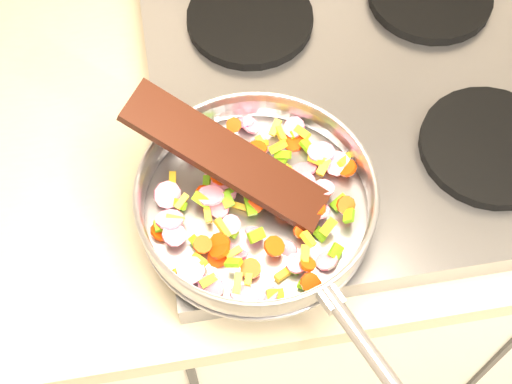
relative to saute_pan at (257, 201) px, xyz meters
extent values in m
cube|color=#939399|center=(0.19, 0.19, -0.07)|extent=(0.60, 0.60, 0.04)
cylinder|color=black|center=(0.05, 0.05, -0.04)|extent=(0.19, 0.19, 0.02)
cylinder|color=black|center=(0.33, 0.05, -0.04)|extent=(0.19, 0.19, 0.02)
cylinder|color=black|center=(0.05, 0.33, -0.04)|extent=(0.19, 0.19, 0.02)
cylinder|color=#9E9EA5|center=(0.00, 0.00, -0.03)|extent=(0.29, 0.29, 0.01)
torus|color=#9E9EA5|center=(0.00, 0.00, 0.00)|extent=(0.33, 0.33, 0.05)
torus|color=#9E9EA5|center=(0.00, 0.00, 0.02)|extent=(0.30, 0.30, 0.01)
cylinder|color=#9E9EA5|center=(0.09, -0.22, 0.01)|extent=(0.09, 0.18, 0.02)
cube|color=#9E9EA5|center=(0.06, -0.14, 0.01)|extent=(0.03, 0.04, 0.02)
cube|color=gold|center=(0.04, 0.04, -0.02)|extent=(0.02, 0.02, 0.02)
cylinder|color=#E4165B|center=(-0.03, -0.12, -0.01)|extent=(0.04, 0.04, 0.03)
cube|color=#5DA012|center=(0.07, 0.10, -0.02)|extent=(0.02, 0.01, 0.01)
cylinder|color=red|center=(-0.02, -0.08, -0.01)|extent=(0.03, 0.03, 0.01)
cube|color=#5DA012|center=(0.05, 0.07, -0.01)|extent=(0.02, 0.02, 0.02)
cylinder|color=#E4165B|center=(0.08, 0.00, 0.00)|extent=(0.04, 0.04, 0.01)
cylinder|color=#E4165B|center=(0.07, -0.08, -0.02)|extent=(0.03, 0.04, 0.02)
cylinder|color=red|center=(0.05, -0.11, -0.02)|extent=(0.03, 0.03, 0.01)
cylinder|color=#E4165B|center=(-0.04, -0.05, -0.02)|extent=(0.05, 0.04, 0.03)
cylinder|color=red|center=(0.00, 0.07, -0.01)|extent=(0.03, 0.03, 0.01)
cube|color=#5DA012|center=(-0.08, -0.04, -0.01)|extent=(0.02, 0.02, 0.01)
cylinder|color=red|center=(0.12, 0.03, -0.01)|extent=(0.03, 0.03, 0.02)
cylinder|color=red|center=(0.06, 0.09, -0.02)|extent=(0.04, 0.04, 0.01)
cube|color=gold|center=(0.05, -0.03, -0.01)|extent=(0.02, 0.01, 0.01)
cube|color=#5DA012|center=(-0.12, -0.01, -0.01)|extent=(0.02, 0.02, 0.01)
cylinder|color=#E4165B|center=(-0.11, 0.03, -0.01)|extent=(0.04, 0.03, 0.04)
cube|color=#5DA012|center=(0.10, -0.01, -0.02)|extent=(0.03, 0.02, 0.01)
cube|color=#5DA012|center=(-0.07, 0.01, 0.00)|extent=(0.03, 0.02, 0.02)
cube|color=#5DA012|center=(0.00, -0.12, -0.02)|extent=(0.02, 0.02, 0.01)
cube|color=#5DA012|center=(0.07, -0.05, -0.02)|extent=(0.02, 0.02, 0.02)
cube|color=gold|center=(-0.02, 0.01, -0.02)|extent=(0.03, 0.02, 0.01)
cylinder|color=#E4165B|center=(-0.06, 0.02, 0.00)|extent=(0.05, 0.05, 0.02)
cylinder|color=#E4165B|center=(0.07, 0.11, -0.01)|extent=(0.04, 0.04, 0.02)
cylinder|color=red|center=(0.04, -0.11, 0.00)|extent=(0.03, 0.02, 0.02)
cylinder|color=red|center=(0.05, -0.05, -0.01)|extent=(0.03, 0.02, 0.02)
cylinder|color=red|center=(0.05, 0.02, 0.00)|extent=(0.03, 0.03, 0.01)
cube|color=#5DA012|center=(-0.06, 0.04, -0.02)|extent=(0.02, 0.03, 0.02)
cylinder|color=#E4165B|center=(0.01, 0.05, -0.01)|extent=(0.05, 0.04, 0.02)
cylinder|color=red|center=(-0.05, -0.05, -0.01)|extent=(0.03, 0.03, 0.03)
cube|color=gold|center=(0.01, -0.09, -0.02)|extent=(0.02, 0.02, 0.01)
cube|color=#5DA012|center=(-0.01, -0.05, 0.00)|extent=(0.02, 0.02, 0.02)
cylinder|color=#E4165B|center=(0.03, -0.09, -0.01)|extent=(0.03, 0.03, 0.01)
cylinder|color=#E4165B|center=(-0.05, 0.05, -0.01)|extent=(0.03, 0.03, 0.02)
cube|color=#5DA012|center=(-0.01, 0.00, -0.01)|extent=(0.01, 0.02, 0.01)
cylinder|color=#E4165B|center=(0.03, 0.03, -0.02)|extent=(0.04, 0.04, 0.01)
cylinder|color=red|center=(-0.01, 0.12, 0.00)|extent=(0.03, 0.03, 0.02)
cube|color=#5DA012|center=(-0.09, 0.02, -0.01)|extent=(0.02, 0.02, 0.02)
cylinder|color=red|center=(-0.05, -0.05, -0.01)|extent=(0.03, 0.03, 0.02)
cylinder|color=#E4165B|center=(0.00, 0.07, -0.01)|extent=(0.03, 0.03, 0.02)
cylinder|color=#E4165B|center=(-0.05, 0.00, -0.01)|extent=(0.03, 0.03, 0.01)
cube|color=#5DA012|center=(0.08, 0.07, -0.01)|extent=(0.02, 0.02, 0.01)
cylinder|color=red|center=(-0.04, 0.05, -0.01)|extent=(0.04, 0.04, 0.02)
cylinder|color=#E4165B|center=(-0.04, 0.03, -0.01)|extent=(0.04, 0.04, 0.03)
cube|color=gold|center=(-0.09, 0.02, -0.01)|extent=(0.02, 0.02, 0.01)
cylinder|color=red|center=(0.00, 0.00, -0.01)|extent=(0.03, 0.03, 0.01)
cube|color=gold|center=(0.09, 0.03, 0.00)|extent=(0.02, 0.03, 0.01)
cylinder|color=red|center=(-0.12, 0.00, -0.02)|extent=(0.03, 0.03, 0.02)
cube|color=gold|center=(0.04, -0.08, 0.00)|extent=(0.02, 0.03, 0.01)
cylinder|color=red|center=(-0.06, 0.03, -0.02)|extent=(0.03, 0.04, 0.02)
cube|color=#5DA012|center=(-0.05, 0.07, 0.00)|extent=(0.02, 0.02, 0.01)
cube|color=gold|center=(0.02, 0.09, -0.01)|extent=(0.02, 0.02, 0.02)
cube|color=#5DA012|center=(-0.03, 0.07, -0.02)|extent=(0.02, 0.02, 0.01)
cube|color=#5DA012|center=(0.01, 0.03, -0.02)|extent=(0.02, 0.02, 0.01)
cube|color=gold|center=(0.08, 0.05, 0.00)|extent=(0.02, 0.02, 0.02)
cylinder|color=#E4165B|center=(0.09, 0.06, 0.00)|extent=(0.05, 0.05, 0.01)
cylinder|color=#E4165B|center=(0.03, -0.06, -0.02)|extent=(0.03, 0.03, 0.02)
cylinder|color=red|center=(0.07, -0.02, 0.00)|extent=(0.02, 0.02, 0.02)
cube|color=gold|center=(-0.10, 0.00, 0.00)|extent=(0.02, 0.02, 0.01)
cylinder|color=#E4165B|center=(0.11, 0.04, -0.01)|extent=(0.04, 0.04, 0.02)
cube|color=gold|center=(-0.06, -0.01, -0.01)|extent=(0.01, 0.02, 0.01)
cylinder|color=red|center=(0.04, -0.09, 0.00)|extent=(0.03, 0.03, 0.01)
cylinder|color=#E4165B|center=(-0.07, -0.10, -0.02)|extent=(0.04, 0.04, 0.03)
cylinder|color=#E4165B|center=(0.01, 0.12, -0.02)|extent=(0.03, 0.04, 0.02)
cylinder|color=red|center=(0.01, 0.08, 0.00)|extent=(0.03, 0.04, 0.01)
cube|color=gold|center=(-0.04, -0.10, 0.00)|extent=(0.02, 0.03, 0.01)
cube|color=#5DA012|center=(0.11, -0.04, 0.00)|extent=(0.02, 0.02, 0.01)
cube|color=#5DA012|center=(0.03, -0.09, -0.01)|extent=(0.02, 0.02, 0.02)
cube|color=gold|center=(-0.07, 0.10, -0.01)|extent=(0.02, 0.02, 0.01)
cylinder|color=#E4165B|center=(0.07, -0.02, -0.01)|extent=(0.03, 0.03, 0.02)
cylinder|color=red|center=(0.11, -0.02, 0.00)|extent=(0.03, 0.03, 0.02)
cube|color=gold|center=(-0.01, 0.02, -0.01)|extent=(0.02, 0.02, 0.02)
cylinder|color=#E4165B|center=(-0.11, -0.01, 0.00)|extent=(0.05, 0.05, 0.02)
cube|color=gold|center=(-0.05, 0.10, -0.02)|extent=(0.02, 0.03, 0.02)
cylinder|color=red|center=(0.02, 0.03, 0.00)|extent=(0.02, 0.02, 0.02)
cylinder|color=#E4165B|center=(-0.04, -0.03, 0.00)|extent=(0.03, 0.03, 0.02)
cube|color=gold|center=(-0.04, -0.06, -0.01)|extent=(0.02, 0.02, 0.01)
cylinder|color=#E4165B|center=(-0.08, -0.08, -0.02)|extent=(0.04, 0.03, 0.03)
cube|color=gold|center=(0.06, 0.00, -0.01)|extent=(0.01, 0.02, 0.01)
cylinder|color=#E4165B|center=(0.02, 0.09, -0.01)|extent=(0.04, 0.04, 0.02)
cube|color=gold|center=(-0.10, -0.07, -0.02)|extent=(0.02, 0.02, 0.02)
cube|color=gold|center=(0.08, -0.05, 0.00)|extent=(0.02, 0.02, 0.02)
cube|color=gold|center=(-0.03, -0.09, -0.01)|extent=(0.01, 0.02, 0.01)
cube|color=gold|center=(0.04, 0.08, -0.01)|extent=(0.03, 0.02, 0.02)
cube|color=gold|center=(0.05, -0.06, 0.00)|extent=(0.02, 0.02, 0.01)
cylinder|color=red|center=(-0.06, -0.06, -0.02)|extent=(0.03, 0.03, 0.02)
cylinder|color=#E4165B|center=(-0.02, -0.12, -0.02)|extent=(0.03, 0.03, 0.02)
cylinder|color=red|center=(0.03, -0.01, -0.01)|extent=(0.03, 0.03, 0.03)
cylinder|color=#E4165B|center=(0.01, 0.13, -0.01)|extent=(0.03, 0.03, 0.01)
cube|color=#5DA012|center=(-0.04, 0.12, -0.01)|extent=(0.02, 0.02, 0.01)
cube|color=gold|center=(0.12, 0.04, 0.00)|extent=(0.02, 0.02, 0.02)
cube|color=gold|center=(-0.05, -0.03, 0.00)|extent=(0.02, 0.03, 0.02)
cube|color=#5DA012|center=(0.08, -0.08, -0.01)|extent=(0.02, 0.02, 0.02)
cube|color=#5DA012|center=(0.04, 0.07, -0.02)|extent=(0.02, 0.02, 0.01)
cylinder|color=#E4165B|center=(-0.09, -0.07, -0.01)|extent=(0.05, 0.05, 0.01)
cylinder|color=#E4165B|center=(-0.03, -0.12, -0.01)|extent=(0.03, 0.03, 0.01)
cube|color=gold|center=(-0.10, 0.06, -0.02)|extent=(0.01, 0.02, 0.01)
cylinder|color=#E4165B|center=(0.08, 0.01, -0.02)|extent=(0.04, 0.04, 0.02)
cylinder|color=#E4165B|center=(-0.01, -0.04, -0.01)|extent=(0.03, 0.03, 0.02)
cube|color=gold|center=(-0.08, -0.06, -0.01)|extent=(0.02, 0.02, 0.01)
cube|color=gold|center=(0.05, 0.10, -0.01)|extent=(0.01, 0.02, 0.01)
cylinder|color=#E4165B|center=(-0.11, -0.03, 0.00)|extent=(0.04, 0.04, 0.02)
cube|color=#5DA012|center=(-0.03, 0.03, -0.01)|extent=(0.03, 0.02, 0.01)
cube|color=#5DA012|center=(-0.04, -0.08, 0.00)|extent=(0.02, 0.02, 0.02)
cube|color=#5DA012|center=(0.04, -0.11, -0.02)|extent=(0.02, 0.02, 0.01)
cylinder|color=red|center=(-0.12, -0.01, -0.02)|extent=(0.03, 0.04, 0.02)
cylinder|color=red|center=(0.01, -0.06, 0.00)|extent=(0.04, 0.04, 0.02)
cube|color=#5DA012|center=(-0.04, 0.01, 0.00)|extent=(0.02, 0.02, 0.01)
cylinder|color=red|center=(0.11, 0.04, -0.02)|extent=(0.02, 0.03, 0.02)
cylinder|color=#E4165B|center=(0.07, 0.04, -0.01)|extent=(0.05, 0.04, 0.03)
cube|color=#5DA012|center=(-0.04, -0.03, -0.02)|extent=(0.02, 0.02, 0.01)
cylinder|color=red|center=(0.10, 0.07, -0.02)|extent=(0.03, 0.04, 0.03)
cube|color=#5DA012|center=(-0.07, -0.09, -0.01)|extent=(0.02, 0.02, 0.01)
cylinder|color=#E4165B|center=(-0.07, 0.09, -0.01)|extent=(0.03, 0.03, 0.02)
cube|color=gold|center=(0.04, 0.04, -0.01)|extent=(0.02, 0.02, 0.02)
cube|color=gold|center=(0.08, 0.09, -0.01)|extent=(0.02, 0.02, 0.01)
cube|color=gold|center=(0.02, 0.09, -0.02)|extent=(0.02, 0.01, 0.02)
cylinder|color=#E4165B|center=(-0.01, -0.11, -0.02)|extent=(0.04, 0.04, 0.02)
cylinder|color=red|center=(-0.07, -0.05, 0.00)|extent=(0.03, 0.03, 0.01)
cube|color=gold|center=(0.04, 0.11, -0.01)|extent=(0.02, 0.02, 0.01)
cube|color=#5DA012|center=(0.00, 0.00, -0.01)|extent=(0.02, 0.02, 0.01)
cylinder|color=red|center=(0.01, 0.02, -0.01)|extent=(0.02, 0.03, 0.02)
cylinder|color=#E4165B|center=(0.07, 0.02, -0.01)|extent=(0.03, 0.03, 0.02)
cube|color=black|center=(-0.03, 0.04, 0.04)|extent=(0.24, 0.19, 0.11)
camera|label=1|loc=(-0.07, -0.42, 0.76)|focal=50.00mm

